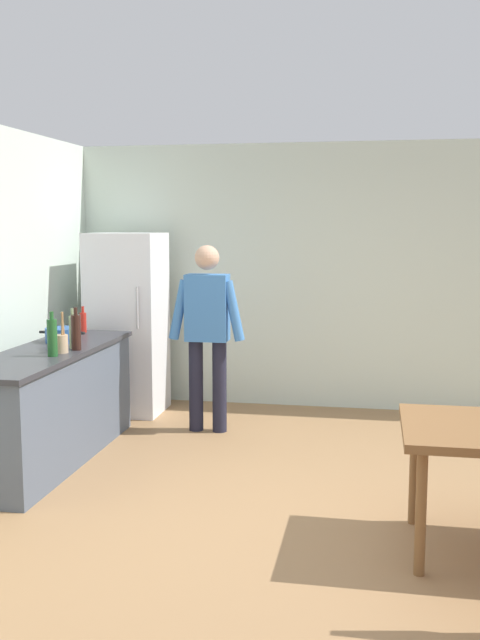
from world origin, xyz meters
TOP-DOWN VIEW (x-y plane):
  - ground_plane at (0.00, 0.00)m, footprint 14.00×14.00m
  - wall_back at (0.00, 3.00)m, footprint 6.40×0.12m
  - kitchen_counter at (-2.00, 0.80)m, footprint 0.64×2.20m
  - refrigerator at (-1.90, 2.40)m, footprint 0.70×0.67m
  - person at (-0.95, 1.85)m, footprint 0.70×0.22m
  - cooking_pot at (-2.05, 1.19)m, footprint 0.40×0.28m
  - utensil_jar at (-1.84, 0.69)m, footprint 0.11×0.11m
  - bottle_wine_green at (-1.84, 0.54)m, footprint 0.08×0.08m
  - bottle_wine_dark at (-1.77, 0.83)m, footprint 0.08×0.08m
  - bottle_sauce_red at (-2.09, 1.74)m, footprint 0.06×0.06m
  - bottle_vinegar_tall at (-1.84, 0.91)m, footprint 0.06×0.06m

SIDE VIEW (x-z plane):
  - ground_plane at x=0.00m, z-range 0.00..0.00m
  - kitchen_counter at x=-2.00m, z-range 0.00..0.90m
  - refrigerator at x=-1.90m, z-range 0.00..1.80m
  - cooking_pot at x=-2.05m, z-range 0.90..1.02m
  - person at x=-0.95m, z-range 0.13..1.83m
  - utensil_jar at x=-1.84m, z-range 0.82..1.14m
  - bottle_sauce_red at x=-2.09m, z-range 0.88..1.12m
  - bottle_vinegar_tall at x=-1.84m, z-range 0.88..1.20m
  - bottle_wine_green at x=-1.84m, z-range 0.88..1.22m
  - bottle_wine_dark at x=-1.77m, z-range 0.88..1.22m
  - wall_back at x=0.00m, z-range 0.00..2.70m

